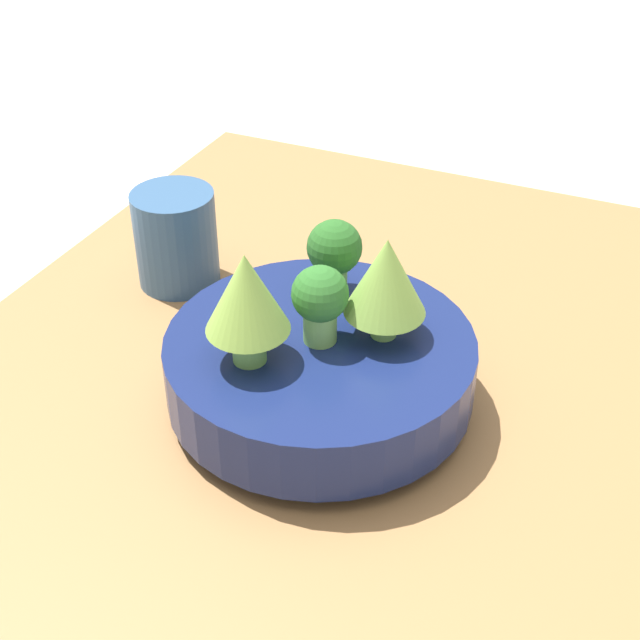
# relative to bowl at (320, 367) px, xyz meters

# --- Properties ---
(ground_plane) EXTENTS (6.00, 6.00, 0.00)m
(ground_plane) POSITION_rel_bowl_xyz_m (0.01, 0.03, -0.09)
(ground_plane) COLOR beige
(table) EXTENTS (0.96, 0.66, 0.05)m
(table) POSITION_rel_bowl_xyz_m (0.01, 0.03, -0.06)
(table) COLOR #9E7042
(table) RESTS_ON ground_plane
(bowl) EXTENTS (0.26, 0.26, 0.07)m
(bowl) POSITION_rel_bowl_xyz_m (0.00, 0.00, 0.00)
(bowl) COLOR navy
(bowl) RESTS_ON table
(broccoli_floret_right) EXTENTS (0.05, 0.05, 0.07)m
(broccoli_floret_right) POSITION_rel_bowl_xyz_m (0.07, 0.02, 0.07)
(broccoli_floret_right) COLOR #6BA34C
(broccoli_floret_right) RESTS_ON bowl
(broccoli_floret_center) EXTENTS (0.05, 0.05, 0.07)m
(broccoli_floret_center) POSITION_rel_bowl_xyz_m (0.00, 0.00, 0.07)
(broccoli_floret_center) COLOR #7AB256
(broccoli_floret_center) RESTS_ON bowl
(romanesco_piece_near) EXTENTS (0.07, 0.07, 0.09)m
(romanesco_piece_near) POSITION_rel_bowl_xyz_m (0.03, -0.05, 0.08)
(romanesco_piece_near) COLOR #7AB256
(romanesco_piece_near) RESTS_ON bowl
(romanesco_piece_far) EXTENTS (0.07, 0.07, 0.10)m
(romanesco_piece_far) POSITION_rel_bowl_xyz_m (-0.05, 0.04, 0.09)
(romanesco_piece_far) COLOR #6BA34C
(romanesco_piece_far) RESTS_ON bowl
(cup) EXTENTS (0.08, 0.08, 0.10)m
(cup) POSITION_rel_bowl_xyz_m (0.12, 0.22, 0.01)
(cup) COLOR #33567F
(cup) RESTS_ON table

